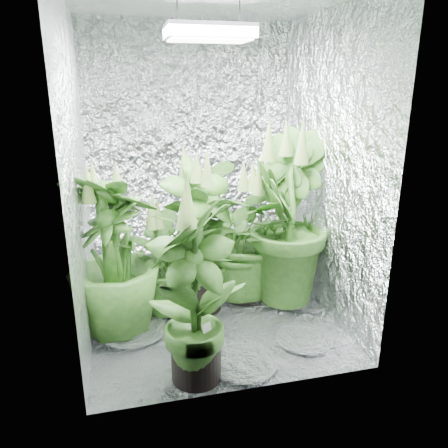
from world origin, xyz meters
TOP-DOWN VIEW (x-y plane):
  - ground at (0.00, 0.00)m, footprint 1.60×1.60m
  - walls at (0.00, 0.00)m, footprint 1.62×1.62m
  - grow_lamp at (0.00, 0.00)m, footprint 0.50×0.30m
  - plant_a at (-0.28, 0.15)m, footprint 0.81×0.81m
  - plant_b at (-0.05, 0.12)m, footprint 0.75×0.75m
  - plant_c at (0.56, 0.12)m, footprint 0.71×0.71m
  - plant_d at (-0.63, -0.05)m, footprint 0.78×0.78m
  - plant_e at (0.28, 0.22)m, footprint 1.05×1.05m
  - plant_f at (-0.22, -0.64)m, footprint 0.77×0.77m
  - circulation_fan at (0.59, 0.45)m, footprint 0.16×0.32m
  - plant_label at (-0.17, -0.67)m, footprint 0.06×0.05m

SIDE VIEW (x-z plane):
  - ground at x=0.00m, z-range 0.00..0.00m
  - circulation_fan at x=0.59m, z-range -0.03..0.34m
  - plant_label at x=-0.17m, z-range 0.25..0.35m
  - plant_a at x=-0.28m, z-range -0.03..0.82m
  - plant_e at x=0.28m, z-range -0.03..1.02m
  - plant_d at x=-0.63m, z-range -0.04..1.09m
  - plant_f at x=-0.22m, z-range -0.04..1.09m
  - plant_b at x=-0.05m, z-range -0.04..1.11m
  - plant_c at x=0.56m, z-range -0.04..1.29m
  - walls at x=0.00m, z-range 0.00..2.00m
  - grow_lamp at x=0.00m, z-range 1.72..1.94m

